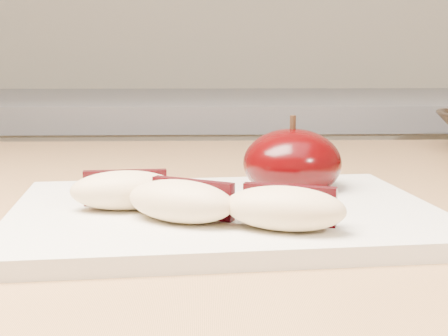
{
  "coord_description": "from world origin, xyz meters",
  "views": [
    {
      "loc": [
        0.04,
        0.0,
        1.0
      ],
      "look_at": [
        0.06,
        0.4,
        0.94
      ],
      "focal_mm": 50.0,
      "sensor_mm": 36.0,
      "label": 1
    }
  ],
  "objects": [
    {
      "name": "back_cabinet",
      "position": [
        0.0,
        1.2,
        0.47
      ],
      "size": [
        2.4,
        0.62,
        0.94
      ],
      "color": "silver",
      "rests_on": "ground"
    },
    {
      "name": "cutting_board",
      "position": [
        0.06,
        0.4,
        0.91
      ],
      "size": [
        0.29,
        0.22,
        0.01
      ],
      "primitive_type": "cube",
      "rotation": [
        0.0,
        0.0,
        0.1
      ],
      "color": "beige",
      "rests_on": "island_counter"
    },
    {
      "name": "apple_half",
      "position": [
        0.11,
        0.46,
        0.93
      ],
      "size": [
        0.08,
        0.08,
        0.06
      ],
      "rotation": [
        0.0,
        0.0,
        -0.1
      ],
      "color": "#2D0002",
      "rests_on": "cutting_board"
    },
    {
      "name": "apple_wedge_a",
      "position": [
        -0.01,
        0.39,
        0.92
      ],
      "size": [
        0.07,
        0.04,
        0.02
      ],
      "rotation": [
        0.0,
        0.0,
        0.1
      ],
      "color": "#DCBE8C",
      "rests_on": "cutting_board"
    },
    {
      "name": "apple_wedge_b",
      "position": [
        0.03,
        0.36,
        0.92
      ],
      "size": [
        0.08,
        0.06,
        0.02
      ],
      "rotation": [
        0.0,
        0.0,
        -0.51
      ],
      "color": "#DCBE8C",
      "rests_on": "cutting_board"
    },
    {
      "name": "apple_wedge_c",
      "position": [
        0.09,
        0.34,
        0.92
      ],
      "size": [
        0.08,
        0.05,
        0.02
      ],
      "rotation": [
        0.0,
        0.0,
        -0.32
      ],
      "color": "#DCBE8C",
      "rests_on": "cutting_board"
    }
  ]
}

